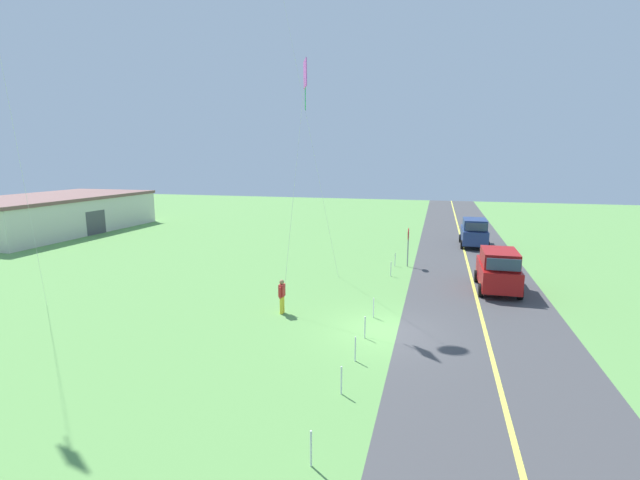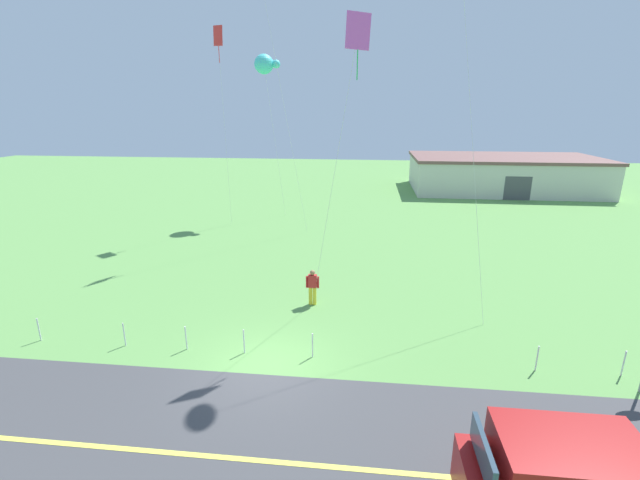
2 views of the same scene
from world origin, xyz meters
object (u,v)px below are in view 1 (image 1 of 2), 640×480
stop_sign (408,240)px  warehouse_distant (52,214)px  car_suv_foreground (498,270)px  kite_red_low (305,79)px  car_parked_east_far (474,232)px  person_adult_near (282,295)px

stop_sign → warehouse_distant: size_ratio=0.14×
car_suv_foreground → stop_sign: 6.62m
car_suv_foreground → kite_red_low: bearing=116.7°
stop_sign → kite_red_low: kite_red_low is taller
car_parked_east_far → person_adult_near: bearing=153.1°
car_suv_foreground → person_adult_near: bearing=122.7°
car_parked_east_far → kite_red_low: size_ratio=0.39×
stop_sign → kite_red_low: bearing=154.3°
car_suv_foreground → warehouse_distant: (9.62, 39.16, 0.60)m
person_adult_near → warehouse_distant: (16.03, 29.16, 0.89)m
stop_sign → warehouse_distant: warehouse_distant is taller
warehouse_distant → stop_sign: bearing=-99.0°
car_parked_east_far → person_adult_near: (-19.05, 9.65, -0.29)m
stop_sign → kite_red_low: (-8.93, 4.30, 8.76)m
car_suv_foreground → stop_sign: (4.22, 5.06, 0.65)m
person_adult_near → car_suv_foreground: bearing=-73.5°
car_parked_east_far → stop_sign: (-8.42, 4.71, 0.65)m
car_suv_foreground → kite_red_low: (-4.71, 9.36, 9.41)m
car_parked_east_far → person_adult_near: 21.35m
kite_red_low → warehouse_distant: 34.22m
kite_red_low → stop_sign: bearing=-25.7°
car_suv_foreground → car_parked_east_far: same height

